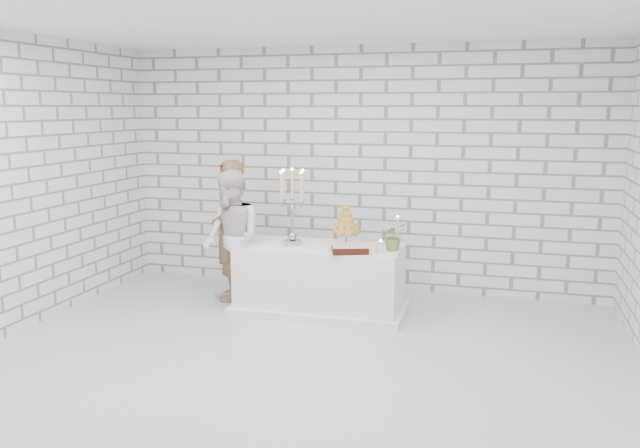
{
  "coord_description": "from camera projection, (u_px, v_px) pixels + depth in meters",
  "views": [
    {
      "loc": [
        1.69,
        -5.34,
        2.26
      ],
      "look_at": [
        -0.13,
        1.13,
        1.05
      ],
      "focal_mm": 36.43,
      "sensor_mm": 36.0,
      "label": 1
    }
  ],
  "objects": [
    {
      "name": "wall_front",
      "position": [
        151.0,
        260.0,
        3.27
      ],
      "size": [
        6.0,
        0.01,
        3.0
      ],
      "primitive_type": "cube",
      "color": "white",
      "rests_on": "ground"
    },
    {
      "name": "bride",
      "position": [
        232.0,
        239.0,
        7.33
      ],
      "size": [
        0.97,
        0.97,
        1.58
      ],
      "primitive_type": "imported",
      "rotation": [
        0.0,
        0.0,
        -0.77
      ],
      "color": "white",
      "rests_on": "ground"
    },
    {
      "name": "ground",
      "position": [
        300.0,
        359.0,
        5.91
      ],
      "size": [
        6.0,
        5.0,
        0.01
      ],
      "primitive_type": "cube",
      "color": "silver",
      "rests_on": "ground"
    },
    {
      "name": "extra_taper",
      "position": [
        397.0,
        232.0,
        7.14
      ],
      "size": [
        0.07,
        0.07,
        0.32
      ],
      "primitive_type": "cylinder",
      "rotation": [
        0.0,
        0.0,
        0.15
      ],
      "color": "beige",
      "rests_on": "cake_table"
    },
    {
      "name": "croquembouche",
      "position": [
        346.0,
        225.0,
        7.12
      ],
      "size": [
        0.33,
        0.33,
        0.47
      ],
      "primitive_type": null,
      "rotation": [
        0.0,
        0.0,
        0.07
      ],
      "color": "olive",
      "rests_on": "cake_table"
    },
    {
      "name": "candelabra",
      "position": [
        292.0,
        207.0,
        7.15
      ],
      "size": [
        0.42,
        0.42,
        0.86
      ],
      "primitive_type": null,
      "rotation": [
        0.0,
        0.0,
        0.22
      ],
      "color": "#A1A1AB",
      "rests_on": "cake_table"
    },
    {
      "name": "flowers",
      "position": [
        394.0,
        236.0,
        6.93
      ],
      "size": [
        0.32,
        0.29,
        0.3
      ],
      "primitive_type": "imported",
      "rotation": [
        0.0,
        0.0,
        0.21
      ],
      "color": "#456D2E",
      "rests_on": "cake_table"
    },
    {
      "name": "groom",
      "position": [
        229.0,
        230.0,
        7.64
      ],
      "size": [
        0.58,
        0.7,
        1.66
      ],
      "primitive_type": "imported",
      "rotation": [
        0.0,
        0.0,
        -1.23
      ],
      "color": "brown",
      "rests_on": "ground"
    },
    {
      "name": "ceiling",
      "position": [
        298.0,
        17.0,
        5.38
      ],
      "size": [
        6.0,
        5.0,
        0.01
      ],
      "primitive_type": "cube",
      "color": "white",
      "rests_on": "ground"
    },
    {
      "name": "pillar_candle",
      "position": [
        381.0,
        247.0,
        6.83
      ],
      "size": [
        0.1,
        0.1,
        0.12
      ],
      "primitive_type": "cylinder",
      "rotation": [
        0.0,
        0.0,
        0.21
      ],
      "color": "white",
      "rests_on": "cake_table"
    },
    {
      "name": "chocolate_cake",
      "position": [
        350.0,
        249.0,
        6.84
      ],
      "size": [
        0.44,
        0.38,
        0.08
      ],
      "primitive_type": "cube",
      "rotation": [
        0.0,
        0.0,
        0.33
      ],
      "color": "black",
      "rests_on": "cake_table"
    },
    {
      "name": "cake_table",
      "position": [
        320.0,
        278.0,
        7.25
      ],
      "size": [
        1.8,
        0.8,
        0.75
      ],
      "primitive_type": "cube",
      "color": "white",
      "rests_on": "ground"
    },
    {
      "name": "wall_left",
      "position": [
        11.0,
        185.0,
        6.44
      ],
      "size": [
        0.01,
        5.0,
        3.0
      ],
      "primitive_type": "cube",
      "color": "white",
      "rests_on": "ground"
    },
    {
      "name": "wall_back",
      "position": [
        360.0,
        170.0,
        8.01
      ],
      "size": [
        6.0,
        0.01,
        3.0
      ],
      "primitive_type": "cube",
      "color": "white",
      "rests_on": "ground"
    }
  ]
}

